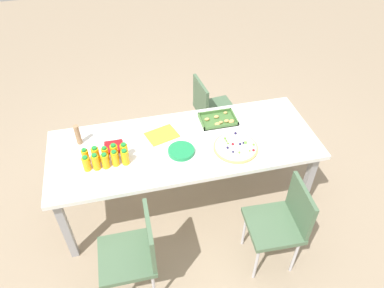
{
  "coord_description": "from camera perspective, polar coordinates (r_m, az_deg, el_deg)",
  "views": [
    {
      "loc": [
        -0.46,
        -2.22,
        2.79
      ],
      "look_at": [
        0.06,
        -0.05,
        0.78
      ],
      "focal_mm": 33.66,
      "sensor_mm": 36.0,
      "label": 1
    }
  ],
  "objects": [
    {
      "name": "ground_plane",
      "position": [
        3.59,
        -1.06,
        -8.91
      ],
      "size": [
        12.0,
        12.0,
        0.0
      ],
      "primitive_type": "plane",
      "color": "gray"
    },
    {
      "name": "chair_near_right",
      "position": [
        2.91,
        14.16,
        -11.62
      ],
      "size": [
        0.42,
        0.42,
        0.83
      ],
      "rotation": [
        0.0,
        0.0,
        1.52
      ],
      "color": "#4C6B4C",
      "rests_on": "ground_plane"
    },
    {
      "name": "napkin_stack",
      "position": [
        3.06,
        -12.29,
        -0.45
      ],
      "size": [
        0.15,
        0.15,
        0.02
      ],
      "primitive_type": "cube",
      "color": "red",
      "rests_on": "party_table"
    },
    {
      "name": "chair_near_left",
      "position": [
        2.71,
        -8.96,
        -16.38
      ],
      "size": [
        0.41,
        0.41,
        0.83
      ],
      "rotation": [
        0.0,
        0.0,
        1.56
      ],
      "color": "#4C6B4C",
      "rests_on": "ground_plane"
    },
    {
      "name": "party_table",
      "position": [
        3.09,
        -1.22,
        -0.77
      ],
      "size": [
        2.26,
        0.86,
        0.76
      ],
      "color": "white",
      "rests_on": "ground_plane"
    },
    {
      "name": "juice_bottle_7",
      "position": [
        2.93,
        -13.57,
        -1.56
      ],
      "size": [
        0.05,
        0.05,
        0.14
      ],
      "color": "#FAAB14",
      "rests_on": "party_table"
    },
    {
      "name": "juice_bottle_0",
      "position": [
        2.89,
        -16.39,
        -2.99
      ],
      "size": [
        0.06,
        0.06,
        0.14
      ],
      "color": "#F8AC14",
      "rests_on": "party_table"
    },
    {
      "name": "snack_tray",
      "position": [
        3.27,
        4.27,
        3.81
      ],
      "size": [
        0.32,
        0.23,
        0.04
      ],
      "color": "#477238",
      "rests_on": "party_table"
    },
    {
      "name": "fruit_pizza",
      "position": [
        3.01,
        6.94,
        -0.52
      ],
      "size": [
        0.37,
        0.37,
        0.05
      ],
      "color": "tan",
      "rests_on": "party_table"
    },
    {
      "name": "plate_stack",
      "position": [
        2.95,
        -1.71,
        -1.12
      ],
      "size": [
        0.22,
        0.22,
        0.03
      ],
      "color": "#1E8C4C",
      "rests_on": "party_table"
    },
    {
      "name": "cardboard_tube",
      "position": [
        3.13,
        -17.64,
        1.4
      ],
      "size": [
        0.04,
        0.04,
        0.19
      ],
      "primitive_type": "cylinder",
      "color": "#9E7A56",
      "rests_on": "party_table"
    },
    {
      "name": "chair_far_right",
      "position": [
        3.88,
        2.96,
        5.81
      ],
      "size": [
        0.44,
        0.44,
        0.83
      ],
      "rotation": [
        0.0,
        0.0,
        -1.46
      ],
      "color": "#4C6B4C",
      "rests_on": "ground_plane"
    },
    {
      "name": "juice_bottle_3",
      "position": [
        2.87,
        -12.1,
        -2.24
      ],
      "size": [
        0.06,
        0.06,
        0.15
      ],
      "color": "#FAAE14",
      "rests_on": "party_table"
    },
    {
      "name": "juice_bottle_1",
      "position": [
        2.88,
        -15.0,
        -2.77
      ],
      "size": [
        0.06,
        0.06,
        0.15
      ],
      "color": "#F9AB14",
      "rests_on": "party_table"
    },
    {
      "name": "juice_bottle_2",
      "position": [
        2.87,
        -13.58,
        -2.62
      ],
      "size": [
        0.06,
        0.06,
        0.14
      ],
      "color": "#FBAA14",
      "rests_on": "party_table"
    },
    {
      "name": "juice_bottle_4",
      "position": [
        2.87,
        -10.56,
        -2.06
      ],
      "size": [
        0.06,
        0.06,
        0.14
      ],
      "color": "#F9AE14",
      "rests_on": "party_table"
    },
    {
      "name": "juice_bottle_6",
      "position": [
        2.93,
        -14.99,
        -1.68
      ],
      "size": [
        0.06,
        0.06,
        0.15
      ],
      "color": "#F9AE14",
      "rests_on": "party_table"
    },
    {
      "name": "juice_bottle_8",
      "position": [
        2.93,
        -12.19,
        -1.23
      ],
      "size": [
        0.06,
        0.06,
        0.15
      ],
      "color": "#F8AF14",
      "rests_on": "party_table"
    },
    {
      "name": "juice_bottle_9",
      "position": [
        2.93,
        -10.67,
        -1.08
      ],
      "size": [
        0.06,
        0.06,
        0.14
      ],
      "color": "#F9AC14",
      "rests_on": "party_table"
    },
    {
      "name": "juice_bottle_5",
      "position": [
        2.95,
        -16.5,
        -1.9
      ],
      "size": [
        0.05,
        0.05,
        0.14
      ],
      "color": "#FBAB14",
      "rests_on": "party_table"
    },
    {
      "name": "paper_folder",
      "position": [
        3.13,
        -4.79,
        1.45
      ],
      "size": [
        0.31,
        0.27,
        0.01
      ],
      "primitive_type": "cube",
      "rotation": [
        0.0,
        0.0,
        0.3
      ],
      "color": "yellow",
      "rests_on": "party_table"
    }
  ]
}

